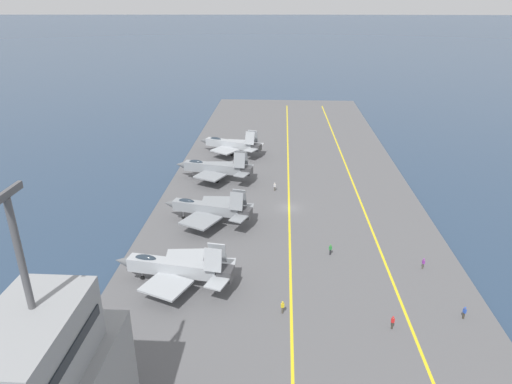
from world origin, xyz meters
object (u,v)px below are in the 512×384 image
crew_blue_vest (464,312)px  crew_yellow_vest (283,307)px  crew_white_vest (275,186)px  crew_red_vest (393,322)px  parked_jet_third (215,168)px  parked_jet_second (208,208)px  crew_green_vest (330,249)px  parked_jet_nearest (175,267)px  parked_jet_fourth (231,144)px  crew_purple_vest (423,263)px

crew_blue_vest → crew_yellow_vest: 22.15m
crew_white_vest → crew_red_vest: crew_red_vest is taller
parked_jet_third → crew_blue_vest: parked_jet_third is taller
parked_jet_second → crew_green_vest: (-9.58, -20.14, -1.78)m
parked_jet_third → crew_green_vest: (-29.49, -21.86, -1.87)m
parked_jet_nearest → crew_green_vest: (8.94, -21.83, -1.65)m
parked_jet_fourth → crew_green_vest: (-47.05, -20.36, -1.69)m
crew_purple_vest → crew_green_vest: crew_green_vest is taller
crew_green_vest → parked_jet_nearest: bearing=112.3°
crew_white_vest → crew_blue_vest: (-38.63, -23.89, -0.03)m
parked_jet_fourth → parked_jet_second: bearing=-179.7°
crew_green_vest → crew_yellow_vest: crew_green_vest is taller
crew_green_vest → parked_jet_third: bearing=36.5°
parked_jet_third → crew_yellow_vest: bearing=-161.6°
parked_jet_third → crew_yellow_vest: size_ratio=9.74×
crew_white_vest → crew_red_vest: 43.58m
parked_jet_third → crew_purple_vest: 47.82m
parked_jet_fourth → crew_red_vest: parked_jet_fourth is taller
parked_jet_fourth → crew_purple_vest: parked_jet_fourth is taller
parked_jet_third → crew_blue_vest: size_ratio=10.05×
parked_jet_nearest → crew_white_vest: bearing=-21.1°
crew_purple_vest → crew_green_vest: bearing=76.4°
crew_blue_vest → crew_green_vest: 20.59m
parked_jet_second → crew_blue_vest: parked_jet_second is taller
parked_jet_third → crew_blue_vest: 57.13m
parked_jet_second → crew_yellow_vest: parked_jet_second is taller
parked_jet_nearest → crew_red_vest: (-7.62, -27.62, -1.65)m
crew_white_vest → crew_blue_vest: 45.42m
crew_red_vest → parked_jet_nearest: bearing=74.6°
crew_red_vest → crew_yellow_vest: 13.18m
parked_jet_third → crew_white_vest: (-5.03, -12.90, -1.89)m
parked_jet_second → crew_blue_vest: 42.40m
parked_jet_fourth → crew_white_vest: size_ratio=9.53×
parked_jet_second → crew_white_vest: size_ratio=9.22×
parked_jet_second → parked_jet_third: 19.99m
parked_jet_nearest → crew_blue_vest: 37.17m
crew_yellow_vest → crew_blue_vest: bearing=-89.3°
parked_jet_second → crew_purple_vest: parked_jet_second is taller
crew_green_vest → crew_blue_vest: bearing=-133.5°
parked_jet_fourth → parked_jet_nearest: bearing=178.5°
parked_jet_second → parked_jet_fourth: parked_jet_second is taller
crew_purple_vest → crew_blue_vest: size_ratio=1.01×
crew_red_vest → crew_blue_vest: (2.38, -9.14, -0.04)m
parked_jet_nearest → crew_red_vest: 28.70m
crew_blue_vest → parked_jet_fourth: bearing=30.0°
parked_jet_third → crew_blue_vest: (-43.67, -36.79, -1.92)m
crew_red_vest → crew_purple_vest: size_ratio=1.03×
crew_yellow_vest → parked_jet_fourth: bearing=12.1°
crew_blue_vest → crew_yellow_vest: size_ratio=0.97×
parked_jet_third → crew_red_vest: size_ratio=9.63×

